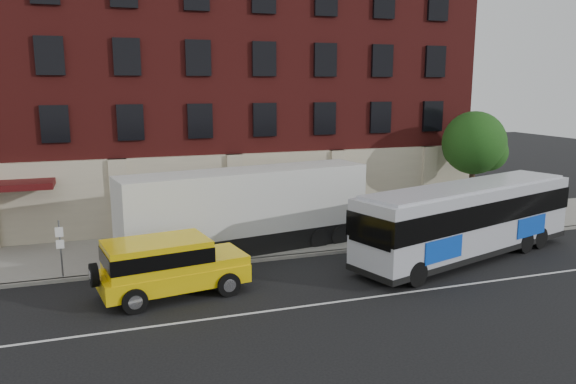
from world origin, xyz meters
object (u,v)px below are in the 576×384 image
object	(u,v)px
street_tree	(475,145)
yellow_suv	(167,264)
shipping_container	(247,212)
sign_pole	(60,246)
city_bus	(468,218)

from	to	relation	value
street_tree	yellow_suv	bearing A→B (deg)	-160.78
yellow_suv	shipping_container	distance (m)	6.15
sign_pole	shipping_container	world-z (taller)	shipping_container
street_tree	shipping_container	distance (m)	14.31
city_bus	yellow_suv	xyz separation A→B (m)	(-13.53, -0.37, -0.63)
city_bus	yellow_suv	world-z (taller)	city_bus
sign_pole	street_tree	xyz separation A→B (m)	(22.04, 3.34, 2.96)
sign_pole	yellow_suv	size ratio (longest dim) A/B	0.43
city_bus	shipping_container	xyz separation A→B (m)	(-9.29, 4.02, 0.07)
sign_pole	shipping_container	xyz separation A→B (m)	(8.08, 1.38, 0.50)
yellow_suv	shipping_container	size ratio (longest dim) A/B	0.49
sign_pole	street_tree	size ratio (longest dim) A/B	0.40
street_tree	yellow_suv	world-z (taller)	street_tree
street_tree	city_bus	size ratio (longest dim) A/B	0.49
city_bus	shipping_container	distance (m)	10.12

